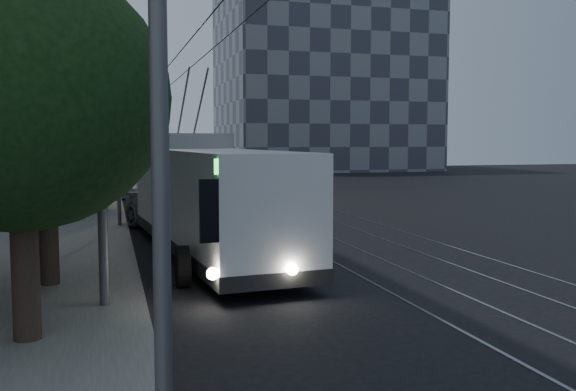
{
  "coord_description": "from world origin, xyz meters",
  "views": [
    {
      "loc": [
        -5.68,
        -14.93,
        3.39
      ],
      "look_at": [
        -0.48,
        3.55,
        1.71
      ],
      "focal_mm": 40.0,
      "sensor_mm": 36.0,
      "label": 1
    }
  ],
  "objects_px": {
    "trolleybus": "(208,199)",
    "streetlamp_near": "(120,9)",
    "streetlamp_far": "(123,76)",
    "car_white_c": "(130,180)",
    "pickup_silver": "(194,208)",
    "car_white_b": "(133,185)",
    "car_white_a": "(174,197)",
    "car_white_d": "(129,180)"
  },
  "relations": [
    {
      "from": "trolleybus",
      "to": "streetlamp_near",
      "type": "height_order",
      "value": "streetlamp_near"
    },
    {
      "from": "streetlamp_near",
      "to": "streetlamp_far",
      "type": "height_order",
      "value": "streetlamp_far"
    },
    {
      "from": "trolleybus",
      "to": "car_white_c",
      "type": "height_order",
      "value": "trolleybus"
    },
    {
      "from": "pickup_silver",
      "to": "car_white_c",
      "type": "relative_size",
      "value": 1.5
    },
    {
      "from": "trolleybus",
      "to": "streetlamp_near",
      "type": "xyz_separation_m",
      "value": [
        -2.49,
        -5.59,
        4.22
      ]
    },
    {
      "from": "car_white_b",
      "to": "streetlamp_far",
      "type": "xyz_separation_m",
      "value": [
        -0.51,
        -3.89,
        6.03
      ]
    },
    {
      "from": "car_white_b",
      "to": "trolleybus",
      "type": "bearing_deg",
      "value": -82.14
    },
    {
      "from": "car_white_a",
      "to": "car_white_b",
      "type": "height_order",
      "value": "car_white_b"
    },
    {
      "from": "car_white_c",
      "to": "streetlamp_near",
      "type": "relative_size",
      "value": 0.44
    },
    {
      "from": "pickup_silver",
      "to": "car_white_b",
      "type": "distance_m",
      "value": 15.7
    },
    {
      "from": "car_white_a",
      "to": "streetlamp_far",
      "type": "distance_m",
      "value": 7.76
    },
    {
      "from": "pickup_silver",
      "to": "car_white_c",
      "type": "xyz_separation_m",
      "value": [
        -1.6,
        20.62,
        -0.19
      ]
    },
    {
      "from": "car_white_c",
      "to": "streetlamp_near",
      "type": "bearing_deg",
      "value": -71.52
    },
    {
      "from": "trolleybus",
      "to": "car_white_b",
      "type": "height_order",
      "value": "trolleybus"
    },
    {
      "from": "car_white_c",
      "to": "trolleybus",
      "type": "bearing_deg",
      "value": -66.36
    },
    {
      "from": "trolleybus",
      "to": "streetlamp_far",
      "type": "bearing_deg",
      "value": 91.28
    },
    {
      "from": "car_white_d",
      "to": "streetlamp_far",
      "type": "height_order",
      "value": "streetlamp_far"
    },
    {
      "from": "pickup_silver",
      "to": "car_white_a",
      "type": "height_order",
      "value": "pickup_silver"
    },
    {
      "from": "pickup_silver",
      "to": "car_white_a",
      "type": "bearing_deg",
      "value": 68.11
    },
    {
      "from": "trolleybus",
      "to": "car_white_a",
      "type": "distance_m",
      "value": 12.26
    },
    {
      "from": "car_white_a",
      "to": "streetlamp_far",
      "type": "height_order",
      "value": "streetlamp_far"
    },
    {
      "from": "car_white_a",
      "to": "car_white_c",
      "type": "height_order",
      "value": "car_white_c"
    },
    {
      "from": "pickup_silver",
      "to": "car_white_d",
      "type": "bearing_deg",
      "value": 72.44
    },
    {
      "from": "pickup_silver",
      "to": "car_white_a",
      "type": "relative_size",
      "value": 1.68
    },
    {
      "from": "car_white_b",
      "to": "car_white_c",
      "type": "distance_m",
      "value": 5.0
    },
    {
      "from": "pickup_silver",
      "to": "streetlamp_far",
      "type": "height_order",
      "value": "streetlamp_far"
    },
    {
      "from": "car_white_a",
      "to": "car_white_b",
      "type": "distance_m",
      "value": 8.39
    },
    {
      "from": "car_white_a",
      "to": "streetlamp_far",
      "type": "bearing_deg",
      "value": 115.8
    },
    {
      "from": "car_white_c",
      "to": "car_white_a",
      "type": "bearing_deg",
      "value": -62.62
    },
    {
      "from": "streetlamp_near",
      "to": "streetlamp_far",
      "type": "distance_m",
      "value": 22.18
    },
    {
      "from": "car_white_d",
      "to": "streetlamp_near",
      "type": "bearing_deg",
      "value": -112.65
    },
    {
      "from": "car_white_c",
      "to": "streetlamp_far",
      "type": "relative_size",
      "value": 0.38
    },
    {
      "from": "trolleybus",
      "to": "car_white_a",
      "type": "relative_size",
      "value": 3.15
    },
    {
      "from": "trolleybus",
      "to": "pickup_silver",
      "type": "xyz_separation_m",
      "value": [
        0.2,
        4.83,
        -0.76
      ]
    },
    {
      "from": "pickup_silver",
      "to": "car_white_c",
      "type": "distance_m",
      "value": 20.68
    },
    {
      "from": "car_white_c",
      "to": "pickup_silver",
      "type": "bearing_deg",
      "value": -65.07
    },
    {
      "from": "streetlamp_far",
      "to": "car_white_b",
      "type": "bearing_deg",
      "value": 82.56
    },
    {
      "from": "pickup_silver",
      "to": "car_white_d",
      "type": "distance_m",
      "value": 21.18
    },
    {
      "from": "car_white_b",
      "to": "car_white_d",
      "type": "distance_m",
      "value": 5.5
    },
    {
      "from": "trolleybus",
      "to": "pickup_silver",
      "type": "height_order",
      "value": "trolleybus"
    },
    {
      "from": "pickup_silver",
      "to": "car_white_b",
      "type": "height_order",
      "value": "pickup_silver"
    },
    {
      "from": "pickup_silver",
      "to": "car_white_b",
      "type": "bearing_deg",
      "value": 73.96
    }
  ]
}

